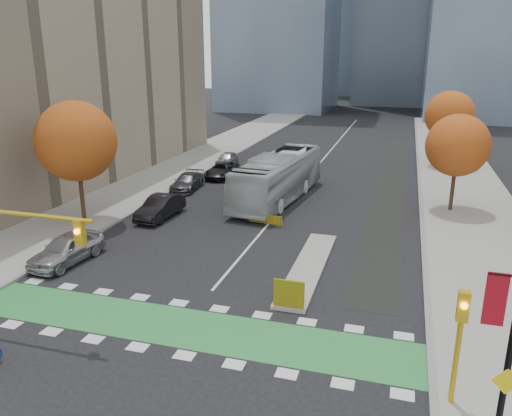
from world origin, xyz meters
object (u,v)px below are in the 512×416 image
Objects in this scene: traffic_signal_east at (460,331)px; parked_car_e at (227,159)px; parked_car_c at (187,182)px; parked_car_d at (222,170)px; tree_west at (76,141)px; tree_east_near at (458,146)px; hazard_board at (289,294)px; parked_car_b at (160,207)px; tree_east_far at (450,115)px; parked_car_a at (67,249)px; bus at (278,177)px.

traffic_signal_east is 0.99× the size of parked_car_e.
parked_car_d is (1.28, 5.00, 0.00)m from parked_car_c.
tree_west is 2.01× the size of traffic_signal_east.
parked_car_c is at bearing 179.34° from tree_east_near.
traffic_signal_east is (-1.50, -22.51, -2.13)m from tree_east_near.
hazard_board is 0.30× the size of parked_car_b.
tree_east_far is 23.35m from parked_car_d.
tree_east_near is 26.62m from parked_car_a.
hazard_board is 0.11× the size of bus.
parked_car_c is (-21.50, -15.76, -4.57)m from tree_east_far.
parked_car_e is at bearing 133.40° from bus.
tree_west is 0.62× the size of bus.
parked_car_e is (-21.50, -5.76, -4.54)m from tree_east_far.
tree_west reaches higher than parked_car_a.
parked_car_e reaches higher than parked_car_c.
parked_car_d is at bearing -151.99° from tree_east_far.
hazard_board is 0.30× the size of parked_car_c.
parked_car_d is (1.16, 21.25, -0.13)m from parked_car_a.
tree_east_far reaches higher than parked_car_e.
hazard_board is 0.29× the size of parked_car_d.
tree_east_far is 38.75m from parked_car_a.
parked_car_a is 26.25m from parked_car_e.
traffic_signal_east is at bearing -13.48° from parked_car_a.
parked_car_c is 0.95× the size of parked_car_d.
tree_east_far reaches higher than hazard_board.
tree_east_near is (24.00, 10.00, -0.75)m from tree_west.
tree_west is 8.31m from parked_car_a.
hazard_board is 30.91m from parked_car_e.
traffic_signal_east is 23.67m from parked_car_b.
parked_car_c is (-1.38, 7.64, -0.11)m from parked_car_b.
parked_car_b is (1.26, 8.62, -0.03)m from parked_car_a.
tree_east_near is at bearing 65.80° from hazard_board.
parked_car_b is at bearing 86.73° from parked_car_a.
parked_car_e is (-1.28, 5.00, 0.03)m from parked_car_d.
parked_car_c is (-13.00, 18.04, -0.13)m from hazard_board.
tree_west is at bearing -133.30° from tree_east_far.
parked_car_a is 1.00× the size of parked_car_b.
hazard_board is at bearing -25.99° from tree_west.
hazard_board is 0.34× the size of traffic_signal_east.
traffic_signal_east is 30.04m from parked_car_c.
tree_east_near is at bearing -91.79° from tree_east_far.
tree_east_far is at bearing 88.21° from tree_east_near.
parked_car_b reaches higher than parked_car_c.
tree_west is 1.74× the size of parked_car_a.
tree_east_near reaches higher than parked_car_d.
parked_car_b is (-11.62, 10.41, -0.02)m from hazard_board.
bus reaches higher than parked_car_c.
parked_car_c is at bearing 73.68° from tree_west.
tree_west is 1.16× the size of tree_east_near.
tree_east_far is 38.64m from traffic_signal_east.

